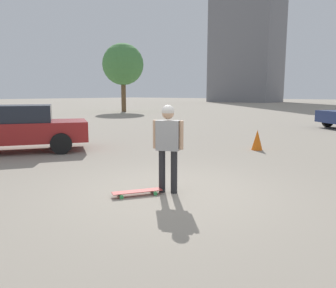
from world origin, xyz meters
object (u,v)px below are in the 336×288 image
at_px(skateboard, 137,192).
at_px(car_parked_near, 17,128).
at_px(traffic_cone, 257,140).
at_px(person, 168,139).

bearing_deg(skateboard, car_parked_near, -66.42).
distance_m(skateboard, traffic_cone, 6.02).
xyz_separation_m(person, traffic_cone, (0.66, -5.51, -0.68)).
distance_m(car_parked_near, traffic_cone, 7.77).
xyz_separation_m(person, skateboard, (0.32, 0.50, -0.94)).
relative_size(person, car_parked_near, 0.36).
bearing_deg(traffic_cone, skateboard, 93.18).
bearing_deg(car_parked_near, traffic_cone, 164.33).
xyz_separation_m(skateboard, traffic_cone, (0.33, -6.01, 0.26)).
distance_m(skateboard, car_parked_near, 6.27).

